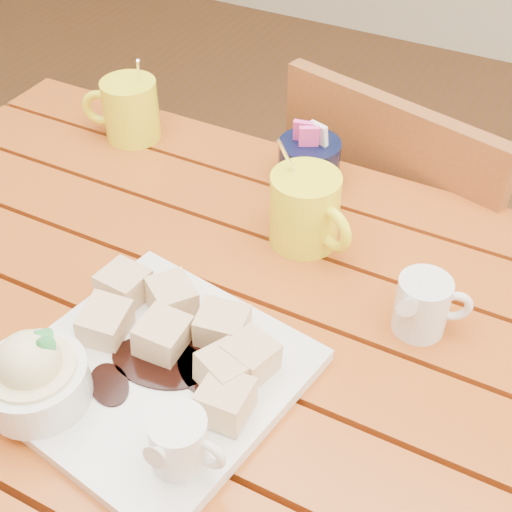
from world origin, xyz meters
The scene contains 7 objects.
table centered at (0.00, 0.00, 0.64)m, with size 1.20×0.79×0.75m.
dessert_plate centered at (-0.04, -0.13, 0.78)m, with size 0.33×0.33×0.12m.
coffee_mug_left centered at (-0.34, 0.30, 0.80)m, with size 0.12×0.09×0.15m.
coffee_mug_right centered at (0.03, 0.19, 0.80)m, with size 0.13×0.09×0.16m.
cream_pitcher centered at (0.22, 0.11, 0.79)m, with size 0.09×0.08×0.08m.
sugar_caddy centered at (-0.03, 0.32, 0.79)m, with size 0.09×0.09×0.10m.
chair_far centered at (0.08, 0.54, 0.47)m, with size 0.49×0.49×0.85m.
Camera 1 is at (0.32, -0.50, 1.38)m, focal length 50.00 mm.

